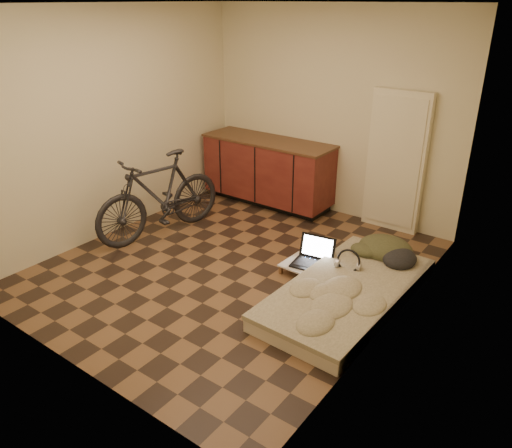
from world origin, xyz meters
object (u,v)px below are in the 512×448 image
Objects in this scene: futon at (347,293)px; laptop at (313,259)px; bicycle at (159,191)px; lap_desk at (313,268)px.

laptop is (-0.54, 0.28, 0.07)m from futon.
bicycle reaches higher than lap_desk.
futon is at bearing -36.11° from laptop.
futon is at bearing 11.14° from bicycle.
laptop is (1.96, 0.28, -0.40)m from bicycle.
laptop is at bearing 126.36° from lap_desk.
lap_desk is at bearing 158.15° from futon.
bicycle is 2.02m from laptop.
lap_desk is 0.10m from laptop.
lap_desk is 1.51× the size of laptop.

